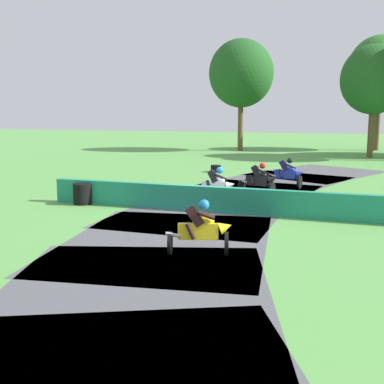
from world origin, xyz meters
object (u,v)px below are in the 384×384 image
Objects in this scene: motorcycle_lead_blue at (287,173)px; motorcycle_chase_black at (259,180)px; motorcycle_trailing_white at (216,185)px; motorcycle_fourth_yellow at (201,229)px; tire_stack_near at (216,169)px; tire_stack_mid_a at (83,194)px.

motorcycle_lead_blue reaches higher than motorcycle_chase_black.
motorcycle_fourth_yellow is at bearing -79.19° from motorcycle_trailing_white.
tire_stack_near is 11.27m from tire_stack_mid_a.
motorcycle_chase_black is at bearing -62.59° from tire_stack_near.
motorcycle_trailing_white reaches higher than tire_stack_near.
motorcycle_lead_blue is 6.42m from tire_stack_near.
motorcycle_fourth_yellow reaches higher than tire_stack_mid_a.
motorcycle_trailing_white is at bearing -76.02° from tire_stack_near.
tire_stack_mid_a is (-4.74, -2.02, -0.24)m from motorcycle_trailing_white.
motorcycle_chase_black is 2.16× the size of tire_stack_mid_a.
motorcycle_lead_blue is at bearing 68.57° from motorcycle_chase_black.
motorcycle_trailing_white is at bearing 23.13° from tire_stack_mid_a.
motorcycle_trailing_white is at bearing -117.33° from motorcycle_lead_blue.
tire_stack_near is at bearing 102.58° from motorcycle_fourth_yellow.
motorcycle_chase_black is 2.46m from motorcycle_trailing_white.
motorcycle_lead_blue is 11.65m from motorcycle_fourth_yellow.
motorcycle_chase_black is at bearing -111.43° from motorcycle_lead_blue.
motorcycle_fourth_yellow is at bearing -77.42° from tire_stack_near.
motorcycle_chase_black is 2.96× the size of tire_stack_near.
motorcycle_fourth_yellow is at bearing -89.84° from motorcycle_chase_black.
tire_stack_near is (-3.61, 16.18, -0.46)m from motorcycle_fourth_yellow.
motorcycle_trailing_white is 2.94× the size of tire_stack_near.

